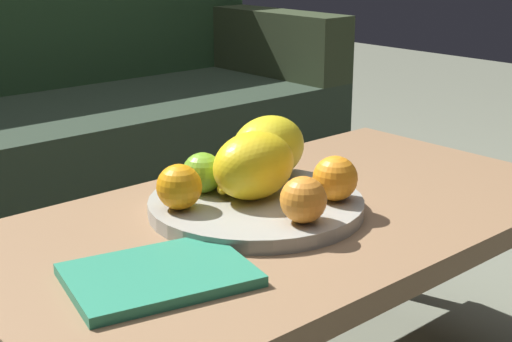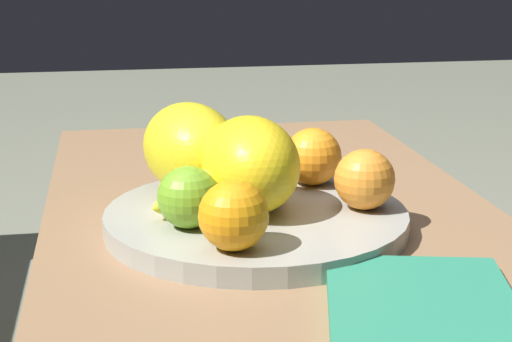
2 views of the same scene
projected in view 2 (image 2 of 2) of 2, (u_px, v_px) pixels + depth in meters
name	position (u px, v px, depth m)	size (l,w,h in m)	color
coffee_table	(276.00, 248.00, 1.09)	(1.12, 0.60, 0.40)	#8C6848
fruit_bowl	(256.00, 220.00, 1.03)	(0.37, 0.37, 0.03)	#9E9E94
melon_large_front	(191.00, 148.00, 1.08)	(0.17, 0.12, 0.12)	yellow
melon_smaller_beside	(251.00, 164.00, 1.01)	(0.16, 0.12, 0.12)	yellow
orange_front	(313.00, 157.00, 1.12)	(0.08, 0.08, 0.08)	orange
orange_left	(365.00, 179.00, 1.02)	(0.08, 0.08, 0.08)	orange
orange_right	(233.00, 216.00, 0.88)	(0.08, 0.08, 0.08)	orange
apple_front	(188.00, 197.00, 0.95)	(0.07, 0.07, 0.07)	#6FAB27
banana_bunch	(207.00, 191.00, 1.01)	(0.15, 0.15, 0.06)	yellow
magazine	(424.00, 313.00, 0.78)	(0.25, 0.18, 0.02)	#2C8564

